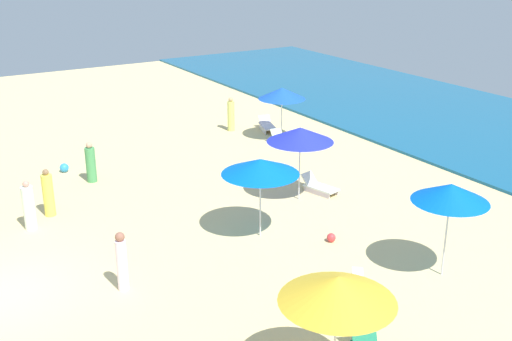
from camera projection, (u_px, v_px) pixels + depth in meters
ground_plane at (1, 295)px, 16.67m from camera, size 60.00×60.00×0.00m
umbrella_0 at (451, 193)px, 16.83m from camera, size 2.10×2.10×2.74m
umbrella_1 at (338, 289)px, 12.24m from camera, size 2.36×2.36×2.72m
umbrella_2 at (282, 93)px, 28.97m from camera, size 2.19×2.19×2.48m
lounge_chair_2_0 at (281, 139)px, 28.82m from camera, size 1.29×0.66×0.66m
lounge_chair_2_1 at (267, 126)px, 31.05m from camera, size 1.61×1.02×0.61m
umbrella_3 at (260, 167)px, 19.22m from camera, size 2.43×2.43×2.58m
umbrella_4 at (300, 135)px, 22.02m from camera, size 2.37×2.37×2.71m
lounge_chair_4_0 at (319, 186)px, 23.38m from camera, size 1.55×0.92×0.64m
beachgoer_0 at (91, 164)px, 24.28m from camera, size 0.54×0.54×1.60m
beachgoer_1 at (48, 194)px, 21.24m from camera, size 0.51×0.51×1.67m
beachgoer_2 at (122, 262)px, 16.63m from camera, size 0.33×0.33×1.70m
beachgoer_3 at (231, 115)px, 30.87m from camera, size 0.45×0.45×1.68m
beachgoer_4 at (29, 207)px, 20.23m from camera, size 0.48×0.48×1.67m
cooler_box_0 at (357, 277)px, 17.21m from camera, size 0.57×0.54×0.35m
beach_ball_1 at (331, 238)px, 19.56m from camera, size 0.28×0.28×0.28m
beach_ball_2 at (64, 168)px, 25.47m from camera, size 0.36×0.36×0.36m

